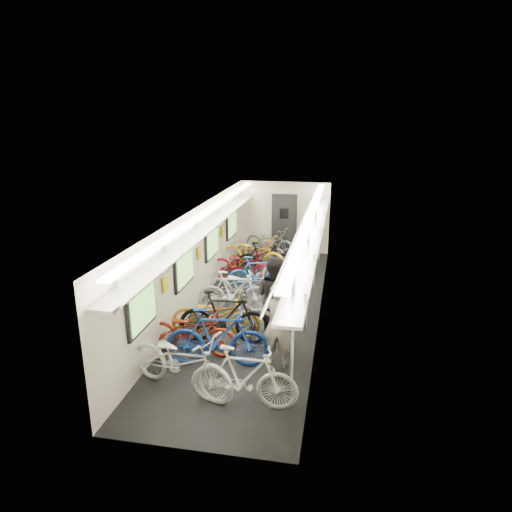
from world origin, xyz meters
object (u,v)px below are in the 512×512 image
at_px(passenger_mid, 274,296).
at_px(backpack, 286,286).
at_px(bicycle_0, 181,361).
at_px(bicycle_1, 217,338).
at_px(passenger_near, 277,325).

bearing_deg(passenger_mid, backpack, 153.64).
relative_size(passenger_mid, backpack, 4.57).
xyz_separation_m(bicycle_0, passenger_mid, (1.20, 2.36, 0.32)).
height_order(bicycle_0, bicycle_1, bicycle_1).
bearing_deg(passenger_mid, bicycle_1, 90.74).
bearing_deg(backpack, passenger_mid, 142.96).
xyz_separation_m(passenger_mid, backpack, (0.30, -0.44, 0.41)).
bearing_deg(passenger_near, passenger_mid, -81.51).
height_order(bicycle_0, passenger_near, passenger_near).
bearing_deg(passenger_near, bicycle_1, 9.32).
xyz_separation_m(bicycle_1, passenger_near, (1.08, 0.23, 0.24)).
relative_size(bicycle_0, bicycle_1, 1.08).
bearing_deg(bicycle_1, backpack, -54.35).
bearing_deg(bicycle_0, backpack, -17.69).
xyz_separation_m(bicycle_1, passenger_mid, (0.82, 1.50, 0.28)).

